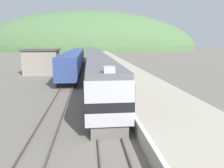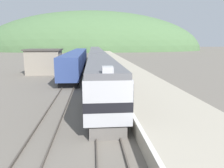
{
  "view_description": "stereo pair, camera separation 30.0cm",
  "coord_description": "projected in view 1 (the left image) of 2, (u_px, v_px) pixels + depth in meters",
  "views": [
    {
      "loc": [
        -1.16,
        4.81,
        5.79
      ],
      "look_at": [
        0.7,
        22.23,
        2.38
      ],
      "focal_mm": 35.0,
      "sensor_mm": 36.0,
      "label": 1
    },
    {
      "loc": [
        -0.86,
        4.78,
        5.79
      ],
      "look_at": [
        0.7,
        22.23,
        2.38
      ],
      "focal_mm": 35.0,
      "sensor_mm": 36.0,
      "label": 2
    }
  ],
  "objects": [
    {
      "name": "carriage_second",
      "position": [
        94.0,
        59.0,
        44.96
      ],
      "size": [
        2.95,
        21.4,
        4.03
      ],
      "color": "black",
      "rests_on": "ground"
    },
    {
      "name": "carriage_third",
      "position": [
        92.0,
        54.0,
        66.71
      ],
      "size": [
        2.95,
        21.4,
        4.03
      ],
      "color": "black",
      "rests_on": "ground"
    },
    {
      "name": "siding_train",
      "position": [
        75.0,
        60.0,
        44.77
      ],
      "size": [
        2.9,
        37.88,
        3.87
      ],
      "color": "black",
      "rests_on": "ground"
    },
    {
      "name": "track_siding",
      "position": [
        79.0,
        61.0,
        64.43
      ],
      "size": [
        1.52,
        180.0,
        0.16
      ],
      "color": "#4C443D",
      "rests_on": "ground"
    },
    {
      "name": "track_main",
      "position": [
        93.0,
        61.0,
        64.84
      ],
      "size": [
        1.52,
        180.0,
        0.16
      ],
      "color": "#4C443D",
      "rests_on": "ground"
    },
    {
      "name": "platform",
      "position": [
        118.0,
        67.0,
        45.75
      ],
      "size": [
        6.44,
        140.0,
        1.01
      ],
      "color": "#B2A893",
      "rests_on": "ground"
    },
    {
      "name": "distant_hills",
      "position": [
        90.0,
        50.0,
        146.41
      ],
      "size": [
        145.48,
        65.46,
        50.88
      ],
      "color": "#517547",
      "rests_on": "ground"
    },
    {
      "name": "express_train_lead_car",
      "position": [
        100.0,
        76.0,
        22.86
      ],
      "size": [
        2.96,
        21.65,
        4.39
      ],
      "color": "black",
      "rests_on": "ground"
    },
    {
      "name": "station_shed",
      "position": [
        42.0,
        61.0,
        39.31
      ],
      "size": [
        6.29,
        5.17,
        4.49
      ],
      "color": "gray",
      "rests_on": "ground"
    }
  ]
}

